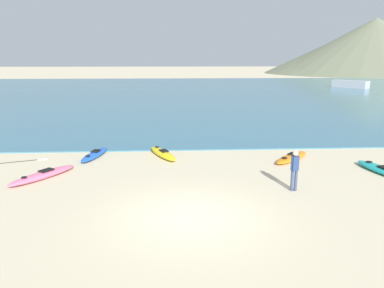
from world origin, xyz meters
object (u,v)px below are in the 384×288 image
Objects in this scene: kayak_on_sand_1 at (95,154)px; loose_paddle at (16,162)px; kayak_on_sand_2 at (382,170)px; person_near_foreground at (295,168)px; kayak_on_sand_0 at (292,157)px; moored_boat_1 at (350,84)px; kayak_on_sand_4 at (163,153)px; kayak_on_sand_3 at (43,175)px.

loose_paddle is (-3.55, -0.76, -0.11)m from kayak_on_sand_1.
loose_paddle is (-16.39, 2.65, -0.12)m from kayak_on_sand_2.
person_near_foreground reaches higher than kayak_on_sand_2.
kayak_on_sand_1 is 3.63m from loose_paddle.
kayak_on_sand_0 is 0.88× the size of kayak_on_sand_1.
kayak_on_sand_2 is at bearing 23.24° from person_near_foreground.
moored_boat_1 is at bearing 51.42° from kayak_on_sand_1.
kayak_on_sand_4 is (-9.45, 3.29, 0.02)m from kayak_on_sand_2.
kayak_on_sand_4 is (3.39, -0.12, 0.03)m from kayak_on_sand_1.
kayak_on_sand_1 is at bearing 147.30° from person_near_foreground.
loose_paddle is at bearing -130.93° from moored_boat_1.
moored_boat_1 is at bearing 61.18° from kayak_on_sand_0.
kayak_on_sand_1 is 1.89× the size of person_near_foreground.
kayak_on_sand_3 is at bearing -113.68° from kayak_on_sand_1.
person_near_foreground is 12.76m from loose_paddle.
kayak_on_sand_0 is 0.48× the size of moored_boat_1.
person_near_foreground is at bearing -156.76° from kayak_on_sand_2.
kayak_on_sand_3 reaches higher than loose_paddle.
kayak_on_sand_3 is 0.55× the size of moored_boat_1.
kayak_on_sand_3 is at bearing -50.45° from loose_paddle.
kayak_on_sand_3 is 3.30m from loose_paddle.
loose_paddle is (-13.18, 0.37, -0.12)m from kayak_on_sand_0.
kayak_on_sand_2 is at bearing -35.30° from kayak_on_sand_0.
kayak_on_sand_3 is 1.94× the size of person_near_foreground.
kayak_on_sand_0 is 9.70m from kayak_on_sand_1.
kayak_on_sand_2 reaches higher than kayak_on_sand_0.
person_near_foreground is 0.29× the size of moored_boat_1.
kayak_on_sand_0 is 0.84× the size of kayak_on_sand_2.
kayak_on_sand_4 reaches higher than kayak_on_sand_2.
kayak_on_sand_1 is (-9.63, 1.13, -0.00)m from kayak_on_sand_0.
kayak_on_sand_2 is 1.15× the size of loose_paddle.
kayak_on_sand_4 is 1.10× the size of loose_paddle.
kayak_on_sand_2 is 10.01m from kayak_on_sand_4.
person_near_foreground is (9.78, -2.04, 0.74)m from kayak_on_sand_3.
kayak_on_sand_3 is 10.02m from person_near_foreground.
kayak_on_sand_4 is at bearing -1.97° from kayak_on_sand_1.
moored_boat_1 is at bearing 49.07° from loose_paddle.
kayak_on_sand_4 is 7.23m from person_near_foreground.
kayak_on_sand_0 is 0.97× the size of loose_paddle.
loose_paddle is at bearing 158.89° from person_near_foreground.
kayak_on_sand_3 is (-1.45, -3.30, 0.01)m from kayak_on_sand_1.
person_near_foreground is at bearing -21.11° from loose_paddle.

